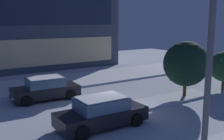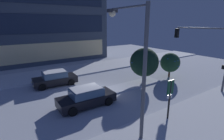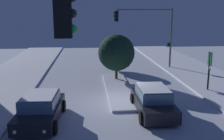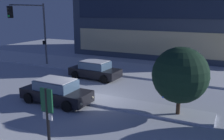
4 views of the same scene
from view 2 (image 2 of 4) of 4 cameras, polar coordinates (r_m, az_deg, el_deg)
name	(u,v)px [view 2 (image 2 of 4)]	position (r m, az deg, el deg)	size (l,w,h in m)	color
ground	(96,93)	(16.00, -5.46, -7.65)	(52.00, 52.00, 0.00)	silver
curb_strip_far	(65,72)	(23.20, -15.30, -0.52)	(52.00, 5.20, 0.14)	silver
median_strip	(123,87)	(17.09, 3.70, -5.79)	(9.00, 1.80, 0.14)	silver
car_near	(87,97)	(13.54, -8.51, -8.96)	(4.56, 2.06, 1.49)	black
car_far	(55,78)	(18.62, -18.49, -2.68)	(4.46, 2.26, 1.49)	black
traffic_light_corner_near_right	(204,45)	(18.97, 28.34, 7.36)	(0.32, 5.81, 5.97)	#565960
street_lamp_arched	(133,52)	(9.15, 6.98, 5.88)	(0.56, 3.42, 7.22)	#565960
parking_info_sign	(170,95)	(11.64, 18.74, -7.96)	(0.55, 0.12, 2.82)	black
decorated_tree_median	(144,62)	(17.98, 10.72, 2.54)	(3.02, 2.97, 3.80)	#473323
decorated_tree_left_of_median	(170,63)	(21.15, 18.86, 2.37)	(2.26, 2.30, 2.89)	#473323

